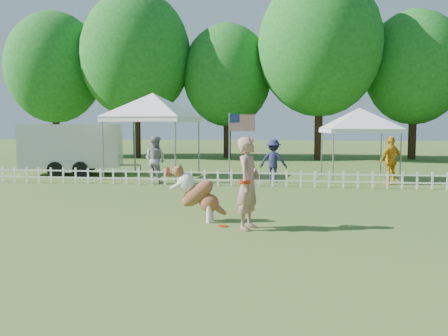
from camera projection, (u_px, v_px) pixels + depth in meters
name	position (u px, v px, depth m)	size (l,w,h in m)	color
ground	(225.00, 225.00, 11.20)	(120.00, 120.00, 0.00)	#31531A
picket_fence	(252.00, 178.00, 18.08)	(22.00, 0.08, 0.60)	white
handler	(248.00, 183.00, 10.63)	(0.72, 0.47, 1.98)	#AC7667
dog	(198.00, 193.00, 11.51)	(1.27, 0.42, 1.31)	brown
frisbee_on_turf	(223.00, 226.00, 10.98)	(0.22, 0.22, 0.02)	red
canopy_tent_left	(153.00, 136.00, 21.30)	(3.38, 3.38, 3.50)	white
canopy_tent_right	(359.00, 145.00, 19.99)	(2.75, 2.75, 2.84)	white
cargo_trailer	(73.00, 149.00, 22.17)	(5.23, 2.30, 2.30)	silver
flag_pole	(229.00, 149.00, 18.60)	(1.03, 0.11, 2.68)	gray
spectator_a	(155.00, 160.00, 19.06)	(0.87, 0.68, 1.80)	gray
spectator_b	(273.00, 161.00, 19.45)	(1.08, 0.62, 1.67)	#212348
spectator_c	(391.00, 160.00, 18.65)	(1.06, 0.44, 1.81)	orange
tree_far_left	(55.00, 77.00, 34.52)	(6.60, 6.60, 11.00)	#1A5C1B
tree_left	(136.00, 68.00, 33.14)	(7.40, 7.40, 12.00)	#1A5C1B
tree_center_left	(227.00, 85.00, 33.39)	(6.00, 6.00, 9.80)	#1A5C1B
tree_center_right	(320.00, 59.00, 30.95)	(7.60, 7.60, 12.60)	#1A5C1B
tree_right	(414.00, 78.00, 31.68)	(6.20, 6.20, 10.40)	#1A5C1B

